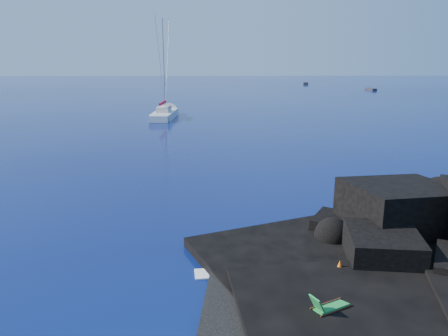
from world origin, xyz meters
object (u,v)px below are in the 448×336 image
object	(u,v)px
distant_boat_b	(371,90)
sunbather	(369,278)
sailboat	(165,118)
distant_boat_a	(306,84)
deck_chair	(331,302)
marker_cone	(340,266)

from	to	relation	value
distant_boat_b	sunbather	bearing A→B (deg)	-118.98
sailboat	distant_boat_b	bearing A→B (deg)	50.45
sailboat	distant_boat_a	xyz separation A→B (m)	(39.34, 81.64, 0.00)
deck_chair	distant_boat_a	size ratio (longest dim) A/B	0.30
sailboat	deck_chair	xyz separation A→B (m)	(11.08, -53.48, 0.85)
deck_chair	sunbather	xyz separation A→B (m)	(2.19, 2.28, -0.33)
sunbather	distant_boat_a	world-z (taller)	sunbather
sailboat	distant_boat_a	bearing A→B (deg)	68.31
sailboat	sunbather	world-z (taller)	sailboat
sunbather	distant_boat_a	xyz separation A→B (m)	(26.07, 132.84, -0.52)
sunbather	marker_cone	size ratio (longest dim) A/B	3.07
deck_chair	distant_boat_a	world-z (taller)	deck_chair
sunbather	distant_boat_a	distance (m)	135.38
marker_cone	sailboat	bearing A→B (deg)	103.68
deck_chair	sunbather	distance (m)	3.18
sunbather	distant_boat_b	world-z (taller)	sunbather
deck_chair	sunbather	bearing A→B (deg)	18.98
sailboat	deck_chair	world-z (taller)	sailboat
distant_boat_b	sailboat	bearing A→B (deg)	-142.57
sailboat	deck_chair	bearing A→B (deg)	-74.26
distant_boat_a	distant_boat_b	xyz separation A→B (m)	(12.30, -27.39, 0.00)
sailboat	distant_boat_b	xyz separation A→B (m)	(51.64, 54.25, 0.00)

